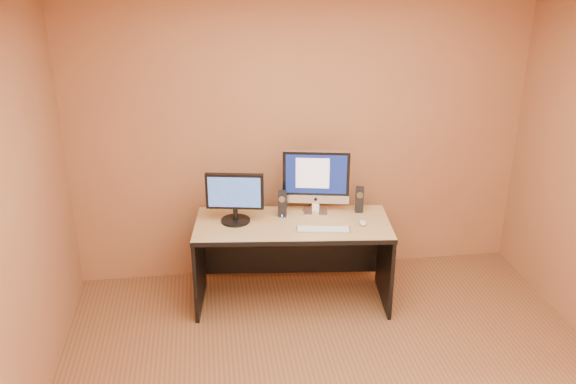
% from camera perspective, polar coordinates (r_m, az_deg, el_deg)
% --- Properties ---
extents(walls, '(4.00, 4.00, 2.60)m').
position_cam_1_polar(walls, '(3.49, 6.56, -4.00)').
color(walls, '#915F3A').
rests_on(walls, ground).
extents(desk, '(1.65, 0.86, 0.73)m').
position_cam_1_polar(desk, '(5.12, 0.43, -6.64)').
color(desk, tan).
rests_on(desk, ground).
extents(imac, '(0.59, 0.32, 0.54)m').
position_cam_1_polar(imac, '(5.06, 2.64, 0.96)').
color(imac, silver).
rests_on(imac, desk).
extents(second_monitor, '(0.51, 0.32, 0.42)m').
position_cam_1_polar(second_monitor, '(4.91, -4.99, -0.57)').
color(second_monitor, black).
rests_on(second_monitor, desk).
extents(speaker_left, '(0.08, 0.08, 0.22)m').
position_cam_1_polar(speaker_left, '(5.04, -0.54, -1.10)').
color(speaker_left, black).
rests_on(speaker_left, desk).
extents(speaker_right, '(0.08, 0.08, 0.22)m').
position_cam_1_polar(speaker_right, '(5.15, 6.70, -0.71)').
color(speaker_right, black).
rests_on(speaker_right, desk).
extents(keyboard, '(0.44, 0.19, 0.02)m').
position_cam_1_polar(keyboard, '(4.83, 3.32, -3.51)').
color(keyboard, silver).
rests_on(keyboard, desk).
extents(mouse, '(0.06, 0.10, 0.04)m').
position_cam_1_polar(mouse, '(4.95, 7.01, -2.86)').
color(mouse, silver).
rests_on(mouse, desk).
extents(cable_a, '(0.07, 0.21, 0.01)m').
position_cam_1_polar(cable_a, '(5.24, 2.78, -1.46)').
color(cable_a, black).
rests_on(cable_a, desk).
extents(cable_b, '(0.11, 0.15, 0.01)m').
position_cam_1_polar(cable_b, '(5.25, 1.88, -1.36)').
color(cable_b, black).
rests_on(cable_b, desk).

